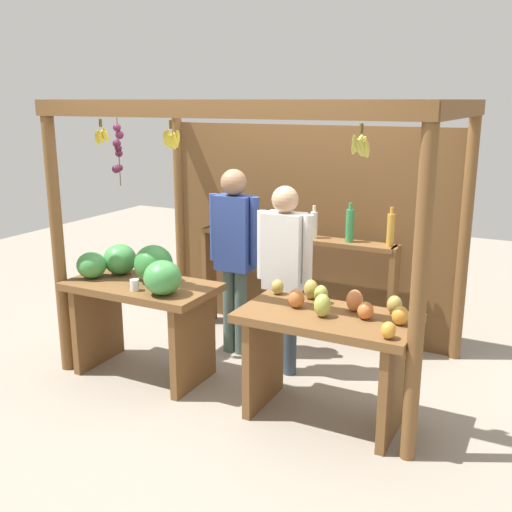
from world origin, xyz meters
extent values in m
plane|color=gray|center=(0.00, 0.00, 0.00)|extent=(12.00, 12.00, 0.00)
cylinder|color=brown|center=(-1.45, -0.87, 1.11)|extent=(0.10, 0.10, 2.23)
cylinder|color=brown|center=(1.45, -0.87, 1.11)|extent=(0.10, 0.10, 2.23)
cylinder|color=brown|center=(-1.45, 0.87, 1.11)|extent=(0.10, 0.10, 2.23)
cylinder|color=brown|center=(1.45, 0.87, 1.11)|extent=(0.10, 0.10, 2.23)
cube|color=brown|center=(0.00, -0.87, 2.17)|extent=(3.00, 0.12, 0.12)
cube|color=brown|center=(-1.45, 0.00, 2.17)|extent=(0.12, 1.84, 0.12)
cube|color=brown|center=(1.45, 0.00, 2.17)|extent=(0.12, 1.84, 0.12)
cube|color=brown|center=(0.00, 0.89, 1.00)|extent=(2.90, 0.04, 2.00)
cylinder|color=brown|center=(-0.36, -0.78, 2.06)|extent=(0.02, 0.02, 0.06)
ellipsoid|color=yellow|center=(-0.33, -0.78, 1.94)|extent=(0.04, 0.08, 0.11)
ellipsoid|color=yellow|center=(-0.33, -0.75, 1.96)|extent=(0.05, 0.05, 0.12)
ellipsoid|color=yellow|center=(-0.37, -0.75, 1.94)|extent=(0.05, 0.04, 0.11)
ellipsoid|color=yellow|center=(-0.39, -0.75, 1.94)|extent=(0.05, 0.05, 0.12)
ellipsoid|color=yellow|center=(-0.40, -0.78, 1.97)|extent=(0.04, 0.06, 0.12)
ellipsoid|color=yellow|center=(-0.39, -0.80, 1.96)|extent=(0.05, 0.06, 0.12)
ellipsoid|color=yellow|center=(-0.37, -0.81, 1.96)|extent=(0.06, 0.04, 0.12)
ellipsoid|color=yellow|center=(-0.35, -0.79, 1.93)|extent=(0.07, 0.07, 0.12)
cylinder|color=brown|center=(1.02, -0.75, 2.06)|extent=(0.02, 0.02, 0.06)
ellipsoid|color=#D1CC4C|center=(1.05, -0.75, 1.93)|extent=(0.04, 0.06, 0.12)
ellipsoid|color=#D1CC4C|center=(1.03, -0.73, 1.95)|extent=(0.06, 0.06, 0.12)
ellipsoid|color=#D1CC4C|center=(1.01, -0.72, 1.96)|extent=(0.08, 0.04, 0.11)
ellipsoid|color=#D1CC4C|center=(1.00, -0.73, 1.97)|extent=(0.06, 0.06, 0.12)
ellipsoid|color=#D1CC4C|center=(0.98, -0.75, 1.95)|extent=(0.04, 0.07, 0.12)
ellipsoid|color=#D1CC4C|center=(0.99, -0.77, 1.97)|extent=(0.07, 0.07, 0.12)
ellipsoid|color=#D1CC4C|center=(1.02, -0.77, 1.94)|extent=(0.07, 0.04, 0.12)
ellipsoid|color=#D1CC4C|center=(1.03, -0.77, 1.94)|extent=(0.06, 0.06, 0.12)
cylinder|color=brown|center=(-1.02, -0.76, 2.06)|extent=(0.02, 0.02, 0.06)
ellipsoid|color=yellow|center=(-0.98, -0.76, 1.96)|extent=(0.04, 0.07, 0.11)
ellipsoid|color=yellow|center=(-1.00, -0.75, 1.97)|extent=(0.07, 0.06, 0.11)
ellipsoid|color=yellow|center=(-1.03, -0.75, 1.96)|extent=(0.07, 0.06, 0.11)
ellipsoid|color=yellow|center=(-1.06, -0.76, 1.95)|extent=(0.04, 0.06, 0.11)
ellipsoid|color=yellow|center=(-1.04, -0.79, 1.94)|extent=(0.06, 0.06, 0.11)
ellipsoid|color=yellow|center=(-1.00, -0.79, 1.95)|extent=(0.06, 0.05, 0.11)
cylinder|color=#4C422D|center=(-1.12, -0.45, 1.81)|extent=(0.01, 0.01, 0.55)
sphere|color=#601E42|center=(-1.13, -0.44, 2.01)|extent=(0.06, 0.06, 0.06)
sphere|color=#601E42|center=(-1.12, -0.43, 1.95)|extent=(0.07, 0.07, 0.07)
sphere|color=#511938|center=(-1.14, -0.45, 1.88)|extent=(0.07, 0.07, 0.07)
sphere|color=#47142D|center=(-1.13, -0.45, 1.84)|extent=(0.06, 0.06, 0.06)
sphere|color=#47142D|center=(-1.13, -0.44, 1.80)|extent=(0.06, 0.06, 0.06)
sphere|color=#511938|center=(-1.14, -0.48, 1.67)|extent=(0.07, 0.07, 0.07)
sphere|color=#511938|center=(-1.14, -0.42, 1.68)|extent=(0.06, 0.06, 0.06)
cube|color=brown|center=(-0.80, -0.65, 0.76)|extent=(1.22, 0.64, 0.06)
cube|color=brown|center=(-1.29, -0.65, 0.37)|extent=(0.06, 0.58, 0.73)
cube|color=brown|center=(-0.31, -0.65, 0.37)|extent=(0.06, 0.58, 0.73)
ellipsoid|color=#429347|center=(-0.47, -0.81, 0.92)|extent=(0.31, 0.31, 0.27)
ellipsoid|color=#429347|center=(-1.25, -0.72, 0.90)|extent=(0.33, 0.33, 0.22)
ellipsoid|color=#429347|center=(-1.11, -0.52, 0.92)|extent=(0.39, 0.39, 0.26)
ellipsoid|color=#38843D|center=(-0.72, -0.58, 0.94)|extent=(0.42, 0.42, 0.31)
cylinder|color=white|center=(-0.72, -0.83, 0.84)|extent=(0.07, 0.07, 0.09)
cube|color=brown|center=(0.80, -0.65, 0.76)|extent=(1.22, 0.64, 0.06)
cube|color=brown|center=(0.31, -0.65, 0.37)|extent=(0.06, 0.58, 0.73)
cube|color=brown|center=(1.29, -0.65, 0.37)|extent=(0.06, 0.58, 0.73)
ellipsoid|color=#B79E47|center=(1.21, -0.43, 0.86)|extent=(0.12, 0.12, 0.13)
ellipsoid|color=#A8B24C|center=(0.67, -0.45, 0.86)|extent=(0.14, 0.14, 0.14)
ellipsoid|color=gold|center=(1.29, -0.62, 0.85)|extent=(0.15, 0.15, 0.13)
ellipsoid|color=#CC7038|center=(0.55, -0.62, 0.86)|extent=(0.13, 0.13, 0.14)
ellipsoid|color=#E07F47|center=(0.94, -0.50, 0.87)|extent=(0.17, 0.17, 0.15)
ellipsoid|color=#B79E47|center=(0.57, -0.39, 0.86)|extent=(0.12, 0.12, 0.15)
ellipsoid|color=#A8B24C|center=(0.78, -0.71, 0.87)|extent=(0.16, 0.16, 0.16)
ellipsoid|color=gold|center=(1.29, -0.89, 0.85)|extent=(0.11, 0.11, 0.11)
ellipsoid|color=#CC7038|center=(1.06, -0.62, 0.85)|extent=(0.14, 0.14, 0.12)
ellipsoid|color=#B79E47|center=(0.30, -0.40, 0.85)|extent=(0.12, 0.12, 0.11)
cube|color=brown|center=(-0.96, 0.65, 0.50)|extent=(0.05, 0.20, 1.00)
cube|color=brown|center=(0.92, 0.65, 0.50)|extent=(0.05, 0.20, 1.00)
cube|color=brown|center=(-0.02, 0.65, 0.98)|extent=(1.89, 0.22, 0.04)
cylinder|color=#994C1E|center=(-0.90, 0.65, 1.13)|extent=(0.06, 0.06, 0.26)
cylinder|color=#994C1E|center=(-0.90, 0.65, 1.29)|extent=(0.03, 0.03, 0.06)
cylinder|color=#338C4C|center=(-0.55, 0.65, 1.11)|extent=(0.08, 0.08, 0.23)
cylinder|color=#338C4C|center=(-0.55, 0.65, 1.26)|extent=(0.03, 0.03, 0.06)
cylinder|color=#338C4C|center=(-0.19, 0.65, 1.13)|extent=(0.07, 0.07, 0.26)
cylinder|color=#338C4C|center=(-0.19, 0.65, 1.29)|extent=(0.03, 0.03, 0.06)
cylinder|color=silver|center=(0.17, 0.65, 1.12)|extent=(0.07, 0.07, 0.24)
cylinder|color=silver|center=(0.17, 0.65, 1.27)|extent=(0.03, 0.03, 0.06)
cylinder|color=#338C4C|center=(0.51, 0.65, 1.15)|extent=(0.07, 0.07, 0.29)
cylinder|color=#338C4C|center=(0.51, 0.65, 1.32)|extent=(0.03, 0.03, 0.06)
cylinder|color=gold|center=(0.87, 0.65, 1.14)|extent=(0.07, 0.07, 0.28)
cylinder|color=gold|center=(0.87, 0.65, 1.31)|extent=(0.03, 0.03, 0.06)
cylinder|color=#495F56|center=(-0.41, 0.09, 0.39)|extent=(0.11, 0.11, 0.78)
cylinder|color=#495F56|center=(-0.29, 0.09, 0.39)|extent=(0.11, 0.11, 0.78)
cube|color=#2D428C|center=(-0.35, 0.09, 1.11)|extent=(0.32, 0.19, 0.66)
cylinder|color=#2D428C|center=(-0.55, 0.09, 1.14)|extent=(0.08, 0.08, 0.59)
cylinder|color=#2D428C|center=(-0.15, 0.09, 1.14)|extent=(0.08, 0.08, 0.59)
sphere|color=#997051|center=(-0.35, 0.09, 1.55)|extent=(0.22, 0.22, 0.22)
cylinder|color=#374551|center=(0.16, -0.10, 0.37)|extent=(0.11, 0.11, 0.74)
cylinder|color=#374551|center=(0.28, -0.10, 0.37)|extent=(0.11, 0.11, 0.74)
cube|color=white|center=(0.22, -0.10, 1.05)|extent=(0.32, 0.19, 0.62)
cylinder|color=white|center=(0.02, -0.10, 1.08)|extent=(0.08, 0.08, 0.56)
cylinder|color=white|center=(0.42, -0.10, 1.08)|extent=(0.08, 0.08, 0.56)
sphere|color=tan|center=(0.22, -0.10, 1.47)|extent=(0.21, 0.21, 0.21)
camera|label=1|loc=(2.15, -4.35, 2.22)|focal=42.21mm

